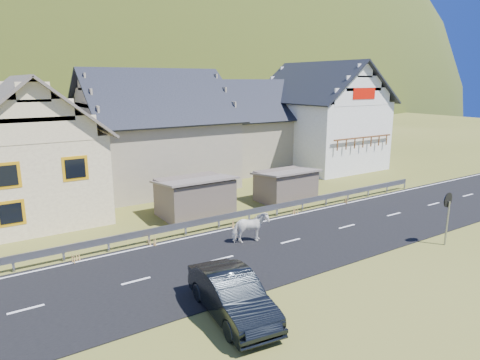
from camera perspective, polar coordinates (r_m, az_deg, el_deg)
ground at (r=21.75m, az=6.75°, el=-8.18°), size 160.00×160.00×0.00m
road at (r=21.75m, az=6.75°, el=-8.13°), size 60.00×7.00×0.04m
lane_markings at (r=21.74m, az=6.76°, el=-8.07°), size 60.00×6.60×0.01m
guardrail at (r=24.33m, az=1.24°, el=-4.34°), size 28.10×0.09×0.75m
shed_left at (r=25.54m, az=-6.05°, el=-2.31°), size 4.30×3.30×2.40m
shed_right at (r=28.60m, az=6.09°, el=-0.83°), size 3.80×2.90×2.20m
house_cream at (r=27.88m, az=-26.49°, el=4.52°), size 7.80×9.80×8.30m
house_stone_a at (r=32.95m, az=-11.44°, el=7.26°), size 10.80×9.80×8.90m
house_stone_b at (r=39.45m, az=1.19°, el=7.87°), size 9.80×8.80×8.10m
house_white at (r=40.81m, az=10.69°, el=8.99°), size 8.80×10.80×9.70m
mountain at (r=198.29m, az=-27.51°, el=3.62°), size 440.00×280.00×260.00m
horse at (r=21.21m, az=1.39°, el=-6.37°), size 1.14×1.91×1.51m
car at (r=15.06m, az=-1.04°, el=-15.09°), size 2.14×4.78×1.52m
traffic_mirror at (r=22.95m, az=25.94°, el=-3.22°), size 0.73×0.22×2.64m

